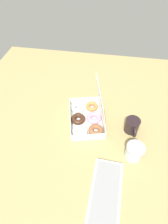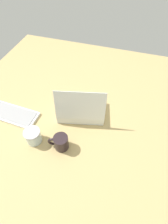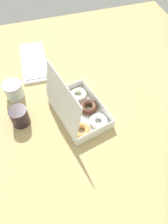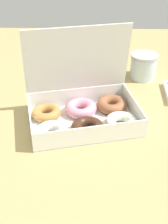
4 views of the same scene
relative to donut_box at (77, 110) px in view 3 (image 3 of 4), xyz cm
name	(u,v)px [view 3 (image 3 of 4)]	position (x,y,z in cm)	size (l,w,h in cm)	color
ground_plane	(82,107)	(4.19, -3.38, -4.58)	(180.00, 180.00, 2.00)	tan
donut_box	(77,110)	(0.00, 0.00, 0.00)	(36.09, 28.58, 27.45)	white
keyboard	(34,62)	(45.93, 15.63, -2.52)	(36.84, 17.06, 2.20)	white
coffee_mug	(19,116)	(3.59, 28.73, 1.48)	(12.79, 8.92, 9.86)	black
glass_jar	(14,90)	(21.59, 29.61, 1.18)	(10.26, 10.26, 9.43)	silver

